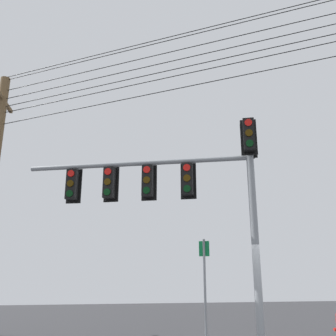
% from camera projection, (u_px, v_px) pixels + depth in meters
% --- Properties ---
extents(signal_mast_assembly, '(6.05, 3.68, 5.95)m').
position_uv_depth(signal_mast_assembly, '(182.00, 182.00, 11.05)').
color(signal_mast_assembly, gray).
rests_on(signal_mast_assembly, ground).
extents(route_sign_primary, '(0.27, 0.19, 2.80)m').
position_uv_depth(route_sign_primary, '(205.00, 278.00, 11.27)').
color(route_sign_primary, slate).
rests_on(route_sign_primary, ground).
extents(overhead_wire_span, '(15.32, 12.21, 2.71)m').
position_uv_depth(overhead_wire_span, '(273.00, 37.00, 11.69)').
color(overhead_wire_span, black).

